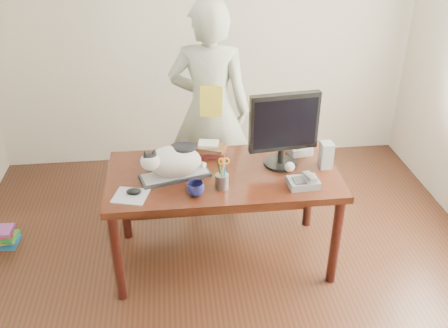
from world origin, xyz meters
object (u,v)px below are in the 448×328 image
Objects in this scene: monitor at (284,127)px; baseball at (290,167)px; desk at (222,185)px; person at (210,111)px; cat at (172,160)px; speaker at (326,155)px; keyboard at (175,175)px; book_pile_b at (2,237)px; mouse at (134,191)px; pen_cup at (222,180)px; phone at (304,182)px; calculator at (297,147)px; coffee_mug at (196,189)px; book_stack at (210,149)px.

monitor reaches higher than baseball.
desk is 0.62m from monitor.
desk is 0.89× the size of person.
baseball reaches higher than desk.
cat is 2.43× the size of speaker.
keyboard is 1.06m from speaker.
book_pile_b is (-1.72, 0.27, -0.53)m from desk.
monitor is 1.09m from mouse.
pen_cup is 0.58m from mouse.
book_pile_b is at bearing 161.71° from phone.
calculator reaches higher than desk.
keyboard is 4.43× the size of coffee_mug.
calculator is (0.59, 0.18, 0.18)m from desk.
calculator is at bearing 33.09° from coffee_mug.
coffee_mug is at bearing -87.49° from book_stack.
calculator is at bearing 36.78° from mouse.
person is at bearing 52.64° from keyboard.
calculator reaches higher than mouse.
baseball is at bearing 133.18° from person.
monitor is 0.40m from phone.
cat reaches higher than book_pile_b.
desk is at bearing 1.11° from cat.
baseball is at bearing -124.31° from calculator.
speaker reaches higher than phone.
person is at bearing 92.29° from desk.
speaker is at bearing -8.04° from book_pile_b.
baseball is 0.29× the size of calculator.
mouse is 0.58× the size of speaker.
speaker is at bearing 24.29° from mouse.
book_stack reaches higher than keyboard.
coffee_mug is (0.12, -0.24, 0.03)m from keyboard.
mouse is at bearing -154.92° from desk.
speaker reaches higher than mouse.
phone is (0.51, -0.30, 0.18)m from desk.
cat is 0.33m from mouse.
book_pile_b is (-1.12, 0.55, -0.70)m from mouse.
desk is 6.20× the size of book_pile_b.
keyboard is (-0.33, -0.10, 0.16)m from desk.
coffee_mug is 1.78m from book_pile_b.
speaker is 2.59m from book_pile_b.
speaker reaches higher than desk.
pen_cup reaches higher than phone.
monitor is 2.12× the size of book_pile_b.
keyboard is at bearing 178.88° from monitor.
baseball is (0.67, 0.22, -0.01)m from coffee_mug.
person reaches higher than desk.
person reaches higher than keyboard.
calculator is at bearing 117.95° from speaker.
person is at bearing 116.60° from monitor.
cat reaches higher than baseball.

